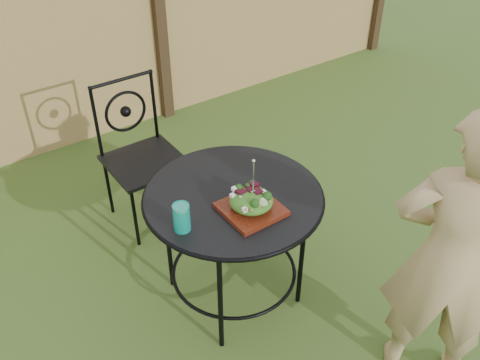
{
  "coord_description": "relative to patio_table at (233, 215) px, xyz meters",
  "views": [
    {
      "loc": [
        -0.59,
        -1.65,
        2.38
      ],
      "look_at": [
        0.68,
        0.14,
        0.75
      ],
      "focal_mm": 40.0,
      "sensor_mm": 36.0,
      "label": 1
    }
  ],
  "objects": [
    {
      "name": "ground",
      "position": [
        -0.6,
        -0.09,
        -0.59
      ],
      "size": [
        60.0,
        60.0,
        0.0
      ],
      "primitive_type": "plane",
      "color": "#224415",
      "rests_on": "ground"
    },
    {
      "name": "drinking_glass",
      "position": [
        -0.34,
        -0.08,
        0.21
      ],
      "size": [
        0.08,
        0.08,
        0.14
      ],
      "primitive_type": "cylinder",
      "color": "#0D9F87",
      "rests_on": "patio_table"
    },
    {
      "name": "patio_chair",
      "position": [
        -0.07,
        0.94,
        -0.08
      ],
      "size": [
        0.46,
        0.46,
        0.95
      ],
      "color": "black",
      "rests_on": "ground"
    },
    {
      "name": "salad_plate",
      "position": [
        -0.0,
        -0.16,
        0.15
      ],
      "size": [
        0.27,
        0.27,
        0.02
      ],
      "primitive_type": "cube",
      "color": "#3E0D08",
      "rests_on": "patio_table"
    },
    {
      "name": "diner",
      "position": [
        0.49,
        -0.93,
        0.16
      ],
      "size": [
        0.62,
        0.65,
        1.5
      ],
      "primitive_type": "imported",
      "rotation": [
        0.0,
        0.0,
        2.26
      ],
      "color": "tan",
      "rests_on": "ground"
    },
    {
      "name": "patio_table",
      "position": [
        0.0,
        0.0,
        0.0
      ],
      "size": [
        0.92,
        0.92,
        0.72
      ],
      "color": "black",
      "rests_on": "ground"
    },
    {
      "name": "fork",
      "position": [
        0.01,
        -0.16,
        0.33
      ],
      "size": [
        0.01,
        0.01,
        0.18
      ],
      "primitive_type": "cylinder",
      "color": "silver",
      "rests_on": "salad"
    },
    {
      "name": "salad",
      "position": [
        -0.0,
        -0.16,
        0.2
      ],
      "size": [
        0.21,
        0.21,
        0.08
      ],
      "primitive_type": "ellipsoid",
      "color": "#235614",
      "rests_on": "salad_plate"
    }
  ]
}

